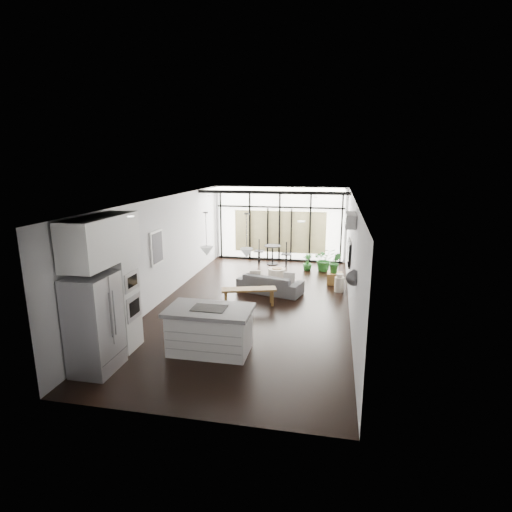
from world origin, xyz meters
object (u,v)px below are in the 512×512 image
at_px(tv, 349,252).
at_px(milk_can, 339,283).
at_px(console_bench, 249,297).
at_px(pouf, 277,275).
at_px(sofa, 270,280).
at_px(island, 210,330).
at_px(fridge, 94,324).

bearing_deg(tv, milk_can, 112.69).
height_order(milk_can, tv, tv).
height_order(console_bench, milk_can, milk_can).
bearing_deg(pouf, milk_can, -16.43).
height_order(pouf, tv, tv).
xyz_separation_m(sofa, pouf, (0.05, 1.04, -0.15)).
height_order(sofa, pouf, sofa).
xyz_separation_m(island, fridge, (-1.80, -1.09, 0.44)).
distance_m(island, tv, 4.83).
relative_size(fridge, sofa, 0.96).
relative_size(pouf, tv, 0.50).
relative_size(console_bench, milk_can, 2.67).
xyz_separation_m(console_bench, pouf, (0.43, 2.20, -0.01)).
height_order(island, fridge, fridge).
bearing_deg(milk_can, island, -120.49).
xyz_separation_m(sofa, milk_can, (1.98, 0.47, -0.10)).
relative_size(sofa, tv, 1.70).
relative_size(sofa, pouf, 3.42).
bearing_deg(tv, island, -125.75).
bearing_deg(pouf, fridge, -112.02).
xyz_separation_m(fridge, tv, (4.57, 4.95, 0.40)).
xyz_separation_m(pouf, milk_can, (1.93, -0.57, 0.05)).
bearing_deg(tv, sofa, 179.18).
relative_size(sofa, milk_can, 3.46).
relative_size(console_bench, pouf, 2.64).
xyz_separation_m(sofa, console_bench, (-0.38, -1.16, -0.13)).
bearing_deg(pouf, sofa, -92.70).
bearing_deg(fridge, island, 31.31).
relative_size(island, sofa, 0.90).
relative_size(sofa, console_bench, 1.30).
bearing_deg(sofa, pouf, -77.25).
bearing_deg(console_bench, pouf, 62.21).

